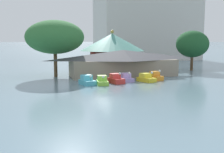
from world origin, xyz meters
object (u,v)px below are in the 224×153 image
at_px(pedal_boat_lime, 102,81).
at_px(background_building_block, 146,26).
at_px(pedal_boat_cyan, 87,81).
at_px(pedal_boat_red, 116,79).
at_px(pedal_boat_yellow, 146,78).
at_px(shoreline_tree_right, 192,44).
at_px(boathouse, 123,62).
at_px(pedal_boat_orange, 155,77).
at_px(pedal_boat_lavender, 126,78).
at_px(green_roof_pavilion, 112,50).
at_px(shoreline_tree_mid, 55,37).

height_order(pedal_boat_lime, background_building_block, background_building_block).
relative_size(pedal_boat_cyan, pedal_boat_red, 1.10).
bearing_deg(pedal_boat_lime, pedal_boat_yellow, 103.80).
height_order(pedal_boat_lime, shoreline_tree_right, shoreline_tree_right).
distance_m(pedal_boat_lime, background_building_block, 56.38).
relative_size(boathouse, shoreline_tree_right, 2.40).
xyz_separation_m(pedal_boat_cyan, boathouse, (8.22, 7.71, 1.93)).
height_order(pedal_boat_yellow, pedal_boat_orange, pedal_boat_orange).
bearing_deg(pedal_boat_cyan, shoreline_tree_right, 104.48).
bearing_deg(pedal_boat_cyan, pedal_boat_lavender, 90.41).
bearing_deg(pedal_boat_red, pedal_boat_lavender, 107.17).
height_order(pedal_boat_red, green_roof_pavilion, green_roof_pavilion).
height_order(shoreline_tree_mid, background_building_block, background_building_block).
bearing_deg(pedal_boat_cyan, pedal_boat_orange, 85.06).
relative_size(pedal_boat_red, pedal_boat_lavender, 1.15).
relative_size(pedal_boat_lime, pedal_boat_red, 1.05).
bearing_deg(shoreline_tree_mid, boathouse, -13.63).
bearing_deg(pedal_boat_orange, background_building_block, 142.12).
bearing_deg(pedal_boat_red, boathouse, 140.60).
bearing_deg(pedal_boat_lavender, shoreline_tree_mid, -135.92).
relative_size(green_roof_pavilion, background_building_block, 0.38).
relative_size(shoreline_tree_right, background_building_block, 0.26).
relative_size(pedal_boat_orange, shoreline_tree_right, 0.32).
bearing_deg(boathouse, green_roof_pavilion, 93.08).
xyz_separation_m(pedal_boat_yellow, shoreline_tree_mid, (-13.04, 10.27, 6.48)).
xyz_separation_m(boathouse, shoreline_tree_mid, (-11.77, 2.85, 4.51)).
relative_size(pedal_boat_yellow, shoreline_tree_right, 0.39).
distance_m(pedal_boat_orange, shoreline_tree_mid, 18.82).
bearing_deg(shoreline_tree_right, pedal_boat_yellow, -142.64).
bearing_deg(pedal_boat_orange, shoreline_tree_mid, -137.42).
distance_m(pedal_boat_red, pedal_boat_orange, 7.18).
distance_m(pedal_boat_lavender, shoreline_tree_mid, 15.13).
xyz_separation_m(pedal_boat_lavender, shoreline_tree_right, (18.75, 11.00, 5.12)).
distance_m(pedal_boat_red, pedal_boat_lavender, 2.48).
distance_m(pedal_boat_orange, green_roof_pavilion, 13.42).
bearing_deg(background_building_block, pedal_boat_lime, -120.20).
bearing_deg(pedal_boat_cyan, pedal_boat_red, 80.49).
bearing_deg(pedal_boat_orange, pedal_boat_red, -96.55).
relative_size(pedal_boat_orange, green_roof_pavilion, 0.22).
distance_m(pedal_boat_orange, background_building_block, 50.67).
distance_m(pedal_boat_yellow, background_building_block, 52.41).
bearing_deg(pedal_boat_cyan, pedal_boat_yellow, 80.16).
relative_size(pedal_boat_yellow, background_building_block, 0.10).
distance_m(pedal_boat_yellow, boathouse, 7.78).
distance_m(pedal_boat_cyan, pedal_boat_yellow, 9.49).
xyz_separation_m(pedal_boat_red, shoreline_tree_right, (20.89, 12.24, 5.06)).
height_order(pedal_boat_cyan, pedal_boat_lime, pedal_boat_cyan).
distance_m(pedal_boat_lime, boathouse, 10.41).
bearing_deg(pedal_boat_lime, boathouse, 151.09).
xyz_separation_m(pedal_boat_cyan, pedal_boat_lavender, (6.61, 1.40, -0.04)).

